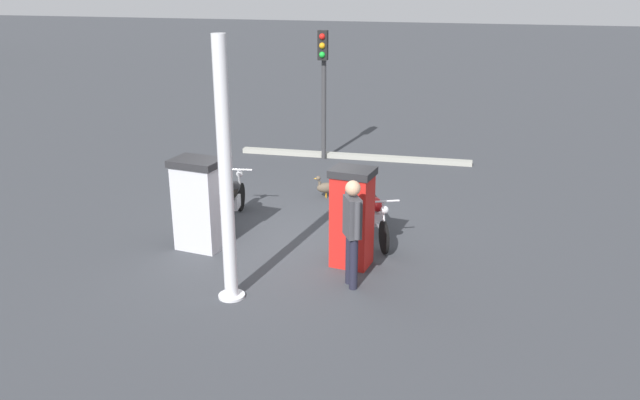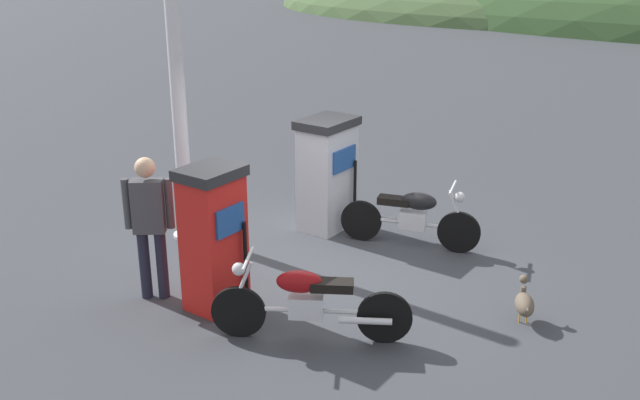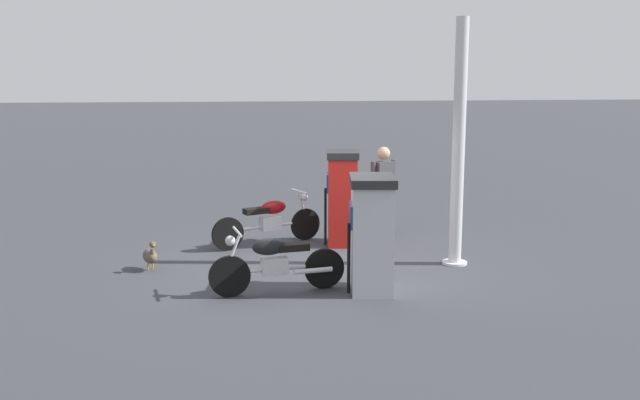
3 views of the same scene
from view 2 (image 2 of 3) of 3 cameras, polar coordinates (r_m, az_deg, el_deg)
ground_plane at (r=9.19m, az=-0.21°, el=-5.63°), size 120.00×120.00×0.00m
fuel_pump_near at (r=8.08m, az=-8.46°, el=-3.00°), size 0.66×0.74×1.67m
fuel_pump_far at (r=10.25m, az=0.59°, el=2.14°), size 0.74×0.92×1.63m
motorcycle_near_pump at (r=7.49m, az=-1.02°, el=-7.96°), size 1.96×0.98×0.93m
motorcycle_far_pump at (r=9.80m, az=7.35°, el=-1.23°), size 1.91×0.58×0.93m
attendant_person at (r=8.36m, az=-13.44°, el=-1.47°), size 0.54×0.36×1.72m
wandering_duck at (r=8.22m, az=15.99°, el=-7.89°), size 0.34×0.48×0.50m
canopy_support_pole at (r=9.84m, az=-11.17°, el=7.20°), size 0.40×0.40×3.86m
distant_hill_secondary at (r=47.20m, az=17.00°, el=14.39°), size 33.06×25.42×7.92m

